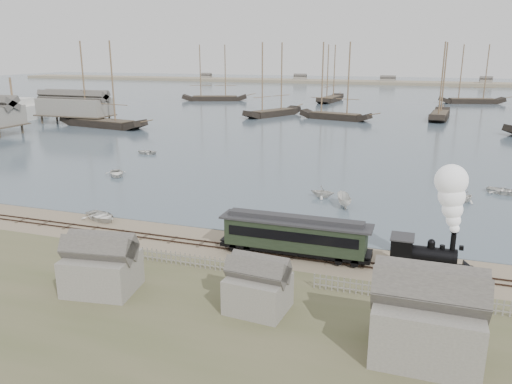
% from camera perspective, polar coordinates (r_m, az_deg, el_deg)
% --- Properties ---
extents(ground, '(600.00, 600.00, 0.00)m').
position_cam_1_polar(ground, '(46.67, 2.61, -6.10)').
color(ground, gray).
rests_on(ground, ground).
extents(harbor_water, '(600.00, 336.00, 0.06)m').
position_cam_1_polar(harbor_water, '(212.69, 15.79, 10.47)').
color(harbor_water, '#495B68').
rests_on(harbor_water, ground).
extents(rail_track, '(120.00, 1.80, 0.16)m').
position_cam_1_polar(rail_track, '(44.87, 1.89, -6.96)').
color(rail_track, '#33241C').
rests_on(rail_track, ground).
extents(picket_fence_west, '(19.00, 0.10, 1.20)m').
position_cam_1_polar(picket_fence_west, '(42.91, -8.53, -8.29)').
color(picket_fence_west, slate).
rests_on(picket_fence_west, ground).
extents(picket_fence_east, '(15.00, 0.10, 1.20)m').
position_cam_1_polar(picket_fence_east, '(38.30, 17.92, -12.02)').
color(picket_fence_east, slate).
rests_on(picket_fence_east, ground).
extents(shed_left, '(5.00, 4.00, 4.10)m').
position_cam_1_polar(shed_left, '(40.04, -17.06, -10.68)').
color(shed_left, slate).
rests_on(shed_left, ground).
extents(shed_mid, '(4.00, 3.50, 3.60)m').
position_cam_1_polar(shed_mid, '(35.75, 0.23, -13.28)').
color(shed_mid, slate).
rests_on(shed_mid, ground).
extents(shed_right, '(6.00, 5.00, 5.10)m').
position_cam_1_polar(shed_right, '(32.65, 18.52, -17.26)').
color(shed_right, slate).
rests_on(shed_right, ground).
extents(far_spit, '(500.00, 20.00, 1.80)m').
position_cam_1_polar(far_spit, '(292.41, 16.78, 11.67)').
color(far_spit, gray).
rests_on(far_spit, ground).
extents(locomotive, '(6.98, 2.61, 8.71)m').
position_cam_1_polar(locomotive, '(41.88, 20.81, -3.88)').
color(locomotive, black).
rests_on(locomotive, ground).
extents(passenger_coach, '(13.25, 2.56, 3.22)m').
position_cam_1_polar(passenger_coach, '(43.64, 4.46, -4.84)').
color(passenger_coach, black).
rests_on(passenger_coach, ground).
extents(beached_dinghy, '(4.53, 5.20, 0.90)m').
position_cam_1_polar(beached_dinghy, '(55.78, -17.28, -2.64)').
color(beached_dinghy, silver).
rests_on(beached_dinghy, ground).
extents(rowboat_0, '(5.08, 4.90, 0.86)m').
position_cam_1_polar(rowboat_0, '(74.66, -15.66, 2.08)').
color(rowboat_0, silver).
rests_on(rowboat_0, harbor_water).
extents(rowboat_1, '(2.64, 3.02, 1.53)m').
position_cam_1_polar(rowboat_1, '(61.66, 7.61, 0.04)').
color(rowboat_1, silver).
rests_on(rowboat_1, harbor_water).
extents(rowboat_2, '(4.03, 2.55, 1.46)m').
position_cam_1_polar(rowboat_2, '(58.44, 10.01, -0.97)').
color(rowboat_2, silver).
rests_on(rowboat_2, harbor_water).
extents(rowboat_3, '(4.18, 4.83, 0.84)m').
position_cam_1_polar(rowboat_3, '(70.17, 26.48, 0.13)').
color(rowboat_3, silver).
rests_on(rowboat_3, harbor_water).
extents(rowboat_4, '(3.40, 3.32, 1.36)m').
position_cam_1_polar(rowboat_4, '(64.41, 22.85, -0.48)').
color(rowboat_4, silver).
rests_on(rowboat_4, harbor_water).
extents(rowboat_6, '(2.57, 3.59, 0.74)m').
position_cam_1_polar(rowboat_6, '(89.96, -12.43, 4.51)').
color(rowboat_6, silver).
rests_on(rowboat_6, harbor_water).
extents(schooner_0, '(24.80, 9.66, 20.00)m').
position_cam_1_polar(schooner_0, '(124.93, -17.48, 11.67)').
color(schooner_0, black).
rests_on(schooner_0, harbor_water).
extents(schooner_1, '(13.01, 19.67, 20.00)m').
position_cam_1_polar(schooner_1, '(140.11, 1.97, 12.73)').
color(schooner_1, black).
rests_on(schooner_1, harbor_water).
extents(schooner_2, '(19.83, 9.29, 20.00)m').
position_cam_1_polar(schooner_2, '(134.38, 9.19, 12.42)').
color(schooner_2, black).
rests_on(schooner_2, harbor_water).
extents(schooner_3, '(6.52, 20.81, 20.00)m').
position_cam_1_polar(schooner_3, '(142.78, 20.59, 11.82)').
color(schooner_3, black).
rests_on(schooner_3, harbor_water).
extents(schooner_6, '(24.02, 12.81, 20.00)m').
position_cam_1_polar(schooner_6, '(186.46, -4.82, 13.42)').
color(schooner_6, black).
rests_on(schooner_6, harbor_water).
extents(schooner_7, '(7.11, 21.64, 20.00)m').
position_cam_1_polar(schooner_7, '(183.91, 8.61, 13.28)').
color(schooner_7, black).
rests_on(schooner_7, harbor_water).
extents(schooner_8, '(22.23, 9.94, 20.00)m').
position_cam_1_polar(schooner_8, '(190.87, 23.73, 12.24)').
color(schooner_8, black).
rests_on(schooner_8, harbor_water).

